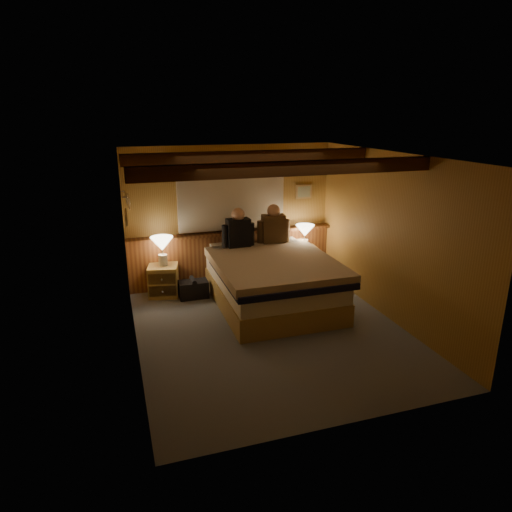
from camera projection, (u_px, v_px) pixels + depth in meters
name	position (u px, v px, depth m)	size (l,w,h in m)	color
floor	(271.00, 331.00, 6.36)	(4.20, 4.20, 0.00)	slate
ceiling	(273.00, 156.00, 5.63)	(4.20, 4.20, 0.00)	#C08148
wall_back	(231.00, 216.00, 7.90)	(3.60, 3.60, 0.00)	#B28940
wall_left	(130.00, 262.00, 5.47)	(4.20, 4.20, 0.00)	#B28940
wall_right	(390.00, 238.00, 6.52)	(4.20, 4.20, 0.00)	#B28940
wall_front	(350.00, 312.00, 4.09)	(3.60, 3.60, 0.00)	#B28940
wainscot	(232.00, 256.00, 8.06)	(3.60, 0.23, 0.94)	brown
curtain_window	(232.00, 198.00, 7.74)	(2.18, 0.09, 1.11)	#432910
ceiling_beams	(268.00, 162.00, 5.79)	(3.60, 1.65, 0.16)	#432910
coat_rail	(128.00, 200.00, 6.78)	(0.05, 0.55, 0.24)	silver
framed_print	(304.00, 192.00, 8.17)	(0.30, 0.04, 0.25)	tan
bed	(272.00, 281.00, 7.10)	(1.78, 2.29, 0.78)	tan
nightstand_left	(163.00, 281.00, 7.51)	(0.55, 0.51, 0.52)	tan
nightstand_right	(302.00, 264.00, 8.18)	(0.59, 0.54, 0.60)	tan
lamp_left	(162.00, 246.00, 7.36)	(0.37, 0.37, 0.48)	silver
lamp_right	(305.00, 232.00, 7.98)	(0.33, 0.33, 0.43)	silver
person_left	(238.00, 231.00, 7.51)	(0.56, 0.23, 0.68)	black
person_right	(273.00, 227.00, 7.75)	(0.57, 0.26, 0.69)	#47321C
duffel_bag	(193.00, 289.00, 7.46)	(0.47, 0.28, 0.34)	black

